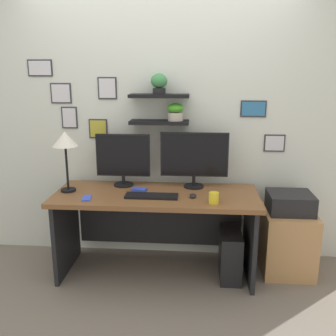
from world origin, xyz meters
TOP-DOWN VIEW (x-y plane):
  - ground_plane at (0.00, 0.00)m, footprint 8.00×8.00m
  - back_wall_assembly at (-0.00, 0.44)m, footprint 4.40×0.24m
  - desk at (0.00, 0.06)m, footprint 1.75×0.68m
  - monitor_left at (-0.32, 0.22)m, footprint 0.49×0.18m
  - monitor_right at (0.32, 0.22)m, footprint 0.60×0.18m
  - keyboard at (-0.03, -0.10)m, footprint 0.44×0.14m
  - computer_mouse at (0.32, -0.08)m, footprint 0.06×0.09m
  - desk_lamp at (-0.77, 0.01)m, footprint 0.21×0.21m
  - cell_phone at (-0.56, -0.18)m, footprint 0.09×0.15m
  - coffee_mug at (0.48, -0.21)m, footprint 0.08×0.08m
  - scissors_tray at (-0.15, 0.06)m, footprint 0.13×0.10m
  - drawer_cabinet at (1.17, 0.13)m, footprint 0.44×0.50m
  - printer at (1.17, 0.13)m, footprint 0.38×0.34m
  - computer_tower_right at (0.65, -0.02)m, footprint 0.18×0.40m

SIDE VIEW (x-z plane):
  - ground_plane at x=0.00m, z-range 0.00..0.00m
  - computer_tower_right at x=0.65m, z-range 0.00..0.42m
  - drawer_cabinet at x=1.17m, z-range 0.00..0.57m
  - desk at x=0.00m, z-range 0.17..0.92m
  - printer at x=1.17m, z-range 0.57..0.74m
  - cell_phone at x=-0.56m, z-range 0.75..0.76m
  - keyboard at x=-0.03m, z-range 0.75..0.77m
  - scissors_tray at x=-0.15m, z-range 0.75..0.77m
  - computer_mouse at x=0.32m, z-range 0.75..0.78m
  - coffee_mug at x=0.48m, z-range 0.75..0.84m
  - monitor_left at x=-0.32m, z-range 0.77..1.24m
  - monitor_right at x=0.32m, z-range 0.78..1.28m
  - desk_lamp at x=-0.77m, z-range 0.92..1.44m
  - back_wall_assembly at x=0.00m, z-range 0.00..2.70m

